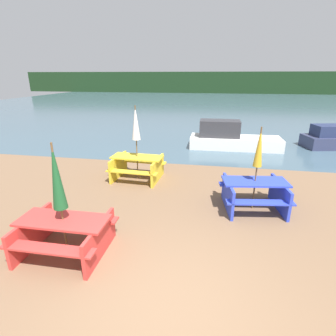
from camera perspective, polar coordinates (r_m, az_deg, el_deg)
The scene contains 10 objects.
ground_plane at distance 4.44m, azimuth -0.85°, elevation -28.91°, with size 60.00×60.00×0.00m, color brown.
water at distance 34.92m, azimuth 9.45°, elevation 13.80°, with size 60.00×50.00×0.00m.
far_treeline at distance 54.77m, azimuth 10.05°, elevation 17.85°, with size 80.00×1.60×4.00m.
picnic_table_red at distance 5.61m, azimuth -21.56°, elevation -12.79°, with size 1.73×1.39×0.73m.
picnic_table_blue at distance 7.16m, azimuth 18.20°, elevation -5.00°, with size 1.79×1.60×0.78m.
picnic_table_yellow at distance 8.82m, azimuth -6.66°, elevation 0.55°, with size 1.75×1.47×0.79m.
umbrella_gold at distance 6.78m, azimuth 19.23°, elevation 4.08°, with size 0.22×0.22×2.17m.
umbrella_darkgreen at distance 5.12m, azimuth -23.13°, elevation -1.89°, with size 0.26×0.26×2.23m.
umbrella_white at distance 8.47m, azimuth -7.04°, elevation 9.57°, with size 0.28×0.28×2.44m.
boat at distance 12.95m, azimuth 13.41°, elevation 6.30°, with size 4.26×1.43×1.32m.
Camera 1 is at (0.58, -2.89, 3.32)m, focal length 28.00 mm.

